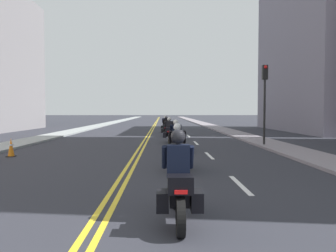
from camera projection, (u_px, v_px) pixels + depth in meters
ground_plane at (155, 125)px, 48.99m from camera, size 264.00×264.00×0.00m
sidewalk_left at (103, 125)px, 48.87m from camera, size 2.02×144.00×0.12m
sidewalk_right at (206, 125)px, 49.11m from camera, size 2.02×144.00×0.12m
centreline_yellow_inner at (154, 125)px, 48.99m from camera, size 0.12×132.00×0.01m
centreline_yellow_outer at (155, 125)px, 48.99m from camera, size 0.12×132.00×0.01m
lane_dashes_white at (186, 134)px, 30.06m from camera, size 0.14×56.40×0.01m
building_right_1 at (319, 49)px, 33.86m from camera, size 7.25×17.62×16.29m
motorcycle_0 at (178, 186)px, 5.95m from camera, size 0.76×2.22×1.65m
motorcycle_1 at (177, 151)px, 11.29m from camera, size 0.78×2.17×1.57m
motorcycle_2 at (176, 138)px, 16.74m from camera, size 0.77×2.23×1.56m
motorcycle_3 at (169, 132)px, 21.32m from camera, size 0.78×2.18×1.62m
motorcycle_4 at (166, 128)px, 26.37m from camera, size 0.78×2.14×1.61m
motorcycle_5 at (165, 125)px, 31.70m from camera, size 0.78×2.20×1.59m
traffic_cone_0 at (11, 147)px, 14.70m from camera, size 0.34×0.34×0.82m
traffic_light_near at (265, 90)px, 18.88m from camera, size 0.28×0.38×4.53m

